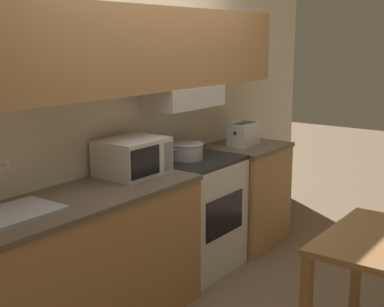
{
  "coord_description": "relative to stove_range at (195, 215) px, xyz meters",
  "views": [
    {
      "loc": [
        -2.82,
        -2.65,
        1.84
      ],
      "look_at": [
        0.05,
        -0.55,
        1.06
      ],
      "focal_mm": 50.0,
      "sensor_mm": 36.0,
      "label": 1
    }
  ],
  "objects": [
    {
      "name": "ground_plane",
      "position": [
        -0.46,
        0.28,
        -0.46
      ],
      "size": [
        16.0,
        16.0,
        0.0
      ],
      "primitive_type": "plane",
      "color": "#7F664C"
    },
    {
      "name": "toaster",
      "position": [
        0.68,
        -0.03,
        0.56
      ],
      "size": [
        0.29,
        0.18,
        0.2
      ],
      "color": "silver",
      "rests_on": "lower_counter_right_stub"
    },
    {
      "name": "stove_range",
      "position": [
        0.0,
        0.0,
        0.0
      ],
      "size": [
        0.72,
        0.56,
        0.91
      ],
      "color": "silver",
      "rests_on": "ground_plane"
    },
    {
      "name": "lower_counter_right_stub",
      "position": [
        0.72,
        -0.02,
        0.0
      ],
      "size": [
        0.72,
        0.62,
        0.91
      ],
      "color": "tan",
      "rests_on": "ground_plane"
    },
    {
      "name": "microwave",
      "position": [
        -0.64,
        0.07,
        0.58
      ],
      "size": [
        0.45,
        0.37,
        0.25
      ],
      "color": "silver",
      "rests_on": "lower_counter_main"
    },
    {
      "name": "sink_basin",
      "position": [
        -1.68,
        -0.02,
        0.48
      ],
      "size": [
        0.5,
        0.33,
        0.28
      ],
      "color": "#B7BABF",
      "rests_on": "lower_counter_main"
    },
    {
      "name": "lower_counter_main",
      "position": [
        -1.19,
        -0.02,
        0.0
      ],
      "size": [
        1.64,
        0.62,
        0.91
      ],
      "color": "tan",
      "rests_on": "ground_plane"
    },
    {
      "name": "cooking_pot",
      "position": [
        -0.04,
        0.05,
        0.52
      ],
      "size": [
        0.34,
        0.27,
        0.13
      ],
      "color": "#B7BABF",
      "rests_on": "stove_range"
    },
    {
      "name": "wall_back",
      "position": [
        -0.45,
        0.22,
        1.03
      ],
      "size": [
        5.47,
        0.38,
        2.55
      ],
      "color": "silver",
      "rests_on": "ground_plane"
    }
  ]
}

